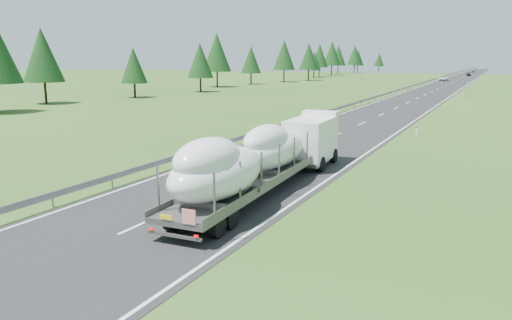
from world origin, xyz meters
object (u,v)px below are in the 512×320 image
at_px(distant_van, 443,78).
at_px(distant_car_dark, 469,74).
at_px(highway_sign, 468,86).
at_px(distant_car_blue, 473,71).
at_px(boat_truck, 262,155).

distance_m(distant_van, distant_car_dark, 42.95).
relative_size(highway_sign, distant_car_dark, 0.64).
distance_m(distant_car_dark, distant_car_blue, 47.26).
height_order(distant_car_dark, distant_car_blue, distant_car_blue).
relative_size(distant_van, distant_car_dark, 1.33).
xyz_separation_m(highway_sign, boat_truck, (-4.80, -73.25, 0.21)).
xyz_separation_m(boat_truck, distant_car_dark, (-1.73, 175.80, -1.33)).
relative_size(boat_truck, distant_car_dark, 4.51).
bearing_deg(boat_truck, distant_van, 92.47).
bearing_deg(boat_truck, highway_sign, 86.25).
xyz_separation_m(highway_sign, distant_car_blue, (-7.69, 149.79, -1.12)).
height_order(boat_truck, distant_van, boat_truck).
distance_m(highway_sign, distant_car_blue, 149.99).
bearing_deg(distant_van, distant_car_dark, 80.18).
height_order(boat_truck, distant_car_blue, boat_truck).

